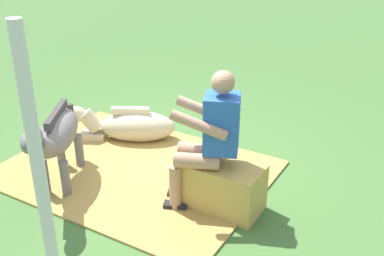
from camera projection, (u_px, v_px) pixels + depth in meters
name	position (u px, v px, depth m)	size (l,w,h in m)	color
ground_plane	(164.00, 174.00, 4.98)	(24.00, 24.00, 0.00)	#426B33
hay_patch	(135.00, 171.00, 5.02)	(2.68, 2.00, 0.02)	#AD8C47
hay_bale	(225.00, 187.00, 4.34)	(0.68, 0.41, 0.45)	tan
person_seated	(209.00, 136.00, 4.16)	(0.72, 0.57, 1.33)	tan
pony_standing	(56.00, 136.00, 4.55)	(0.82, 1.22, 0.91)	slate
pony_lying	(130.00, 125.00, 5.62)	(1.31, 0.87, 0.42)	beige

